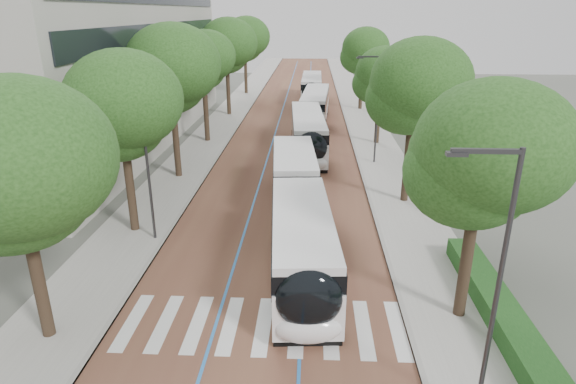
# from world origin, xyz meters

# --- Properties ---
(ground) EXTENTS (160.00, 160.00, 0.00)m
(ground) POSITION_xyz_m (0.00, 0.00, 0.00)
(ground) COLOR #51544C
(ground) RESTS_ON ground
(road) EXTENTS (11.00, 140.00, 0.02)m
(road) POSITION_xyz_m (0.00, 40.00, 0.01)
(road) COLOR brown
(road) RESTS_ON ground
(sidewalk_left) EXTENTS (4.00, 140.00, 0.12)m
(sidewalk_left) POSITION_xyz_m (-7.50, 40.00, 0.06)
(sidewalk_left) COLOR #999690
(sidewalk_left) RESTS_ON ground
(sidewalk_right) EXTENTS (4.00, 140.00, 0.12)m
(sidewalk_right) POSITION_xyz_m (7.50, 40.00, 0.06)
(sidewalk_right) COLOR #999690
(sidewalk_right) RESTS_ON ground
(kerb_left) EXTENTS (0.20, 140.00, 0.14)m
(kerb_left) POSITION_xyz_m (-5.60, 40.00, 0.06)
(kerb_left) COLOR gray
(kerb_left) RESTS_ON ground
(kerb_right) EXTENTS (0.20, 140.00, 0.14)m
(kerb_right) POSITION_xyz_m (5.60, 40.00, 0.06)
(kerb_right) COLOR gray
(kerb_right) RESTS_ON ground
(zebra_crossing) EXTENTS (10.55, 3.60, 0.01)m
(zebra_crossing) POSITION_xyz_m (0.20, 1.00, 0.03)
(zebra_crossing) COLOR silver
(zebra_crossing) RESTS_ON ground
(lane_line_left) EXTENTS (0.12, 126.00, 0.01)m
(lane_line_left) POSITION_xyz_m (-1.60, 40.00, 0.02)
(lane_line_left) COLOR blue
(lane_line_left) RESTS_ON road
(lane_line_right) EXTENTS (0.12, 126.00, 0.01)m
(lane_line_right) POSITION_xyz_m (1.60, 40.00, 0.02)
(lane_line_right) COLOR blue
(lane_line_right) RESTS_ON road
(office_building) EXTENTS (18.11, 40.00, 14.00)m
(office_building) POSITION_xyz_m (-19.47, 28.00, 7.00)
(office_building) COLOR #9D9C91
(office_building) RESTS_ON ground
(hedge) EXTENTS (1.20, 14.00, 0.80)m
(hedge) POSITION_xyz_m (9.10, 0.00, 0.52)
(hedge) COLOR #174116
(hedge) RESTS_ON sidewalk_right
(streetlight_near) EXTENTS (1.82, 0.20, 8.00)m
(streetlight_near) POSITION_xyz_m (6.62, -3.00, 4.82)
(streetlight_near) COLOR #313133
(streetlight_near) RESTS_ON sidewalk_right
(streetlight_far) EXTENTS (1.82, 0.20, 8.00)m
(streetlight_far) POSITION_xyz_m (6.62, 22.00, 4.82)
(streetlight_far) COLOR #313133
(streetlight_far) RESTS_ON sidewalk_right
(lamp_post_left) EXTENTS (0.14, 0.14, 8.00)m
(lamp_post_left) POSITION_xyz_m (-6.10, 8.00, 4.12)
(lamp_post_left) COLOR #313133
(lamp_post_left) RESTS_ON sidewalk_left
(trees_left) EXTENTS (6.46, 61.25, 9.98)m
(trees_left) POSITION_xyz_m (-7.50, 26.55, 6.92)
(trees_left) COLOR black
(trees_left) RESTS_ON ground
(trees_right) EXTENTS (5.74, 47.42, 9.26)m
(trees_right) POSITION_xyz_m (7.70, 21.52, 6.39)
(trees_right) COLOR black
(trees_right) RESTS_ON ground
(lead_bus) EXTENTS (3.82, 18.53, 3.20)m
(lead_bus) POSITION_xyz_m (1.28, 8.17, 1.63)
(lead_bus) COLOR black
(lead_bus) RESTS_ON ground
(bus_queued_0) EXTENTS (3.17, 12.51, 3.20)m
(bus_queued_0) POSITION_xyz_m (1.61, 24.50, 1.62)
(bus_queued_0) COLOR white
(bus_queued_0) RESTS_ON ground
(bus_queued_1) EXTENTS (3.26, 12.53, 3.20)m
(bus_queued_1) POSITION_xyz_m (2.22, 36.55, 1.62)
(bus_queued_1) COLOR white
(bus_queued_1) RESTS_ON ground
(bus_queued_2) EXTENTS (2.65, 12.42, 3.20)m
(bus_queued_2) POSITION_xyz_m (1.85, 49.51, 1.62)
(bus_queued_2) COLOR white
(bus_queued_2) RESTS_ON ground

